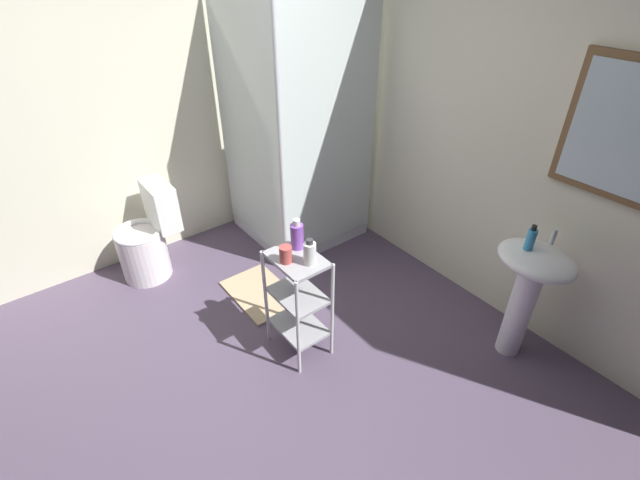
{
  "coord_description": "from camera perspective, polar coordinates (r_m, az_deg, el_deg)",
  "views": [
    {
      "loc": [
        1.65,
        -0.74,
        2.3
      ],
      "look_at": [
        -0.11,
        0.62,
        0.78
      ],
      "focal_mm": 25.06,
      "sensor_mm": 36.0,
      "label": 1
    }
  ],
  "objects": [
    {
      "name": "bath_mat",
      "position": [
        3.52,
        -7.63,
        -6.68
      ],
      "size": [
        0.6,
        0.4,
        0.02
      ],
      "primitive_type": "cube",
      "color": "tan",
      "rests_on": "ground_plane"
    },
    {
      "name": "storage_cart",
      "position": [
        2.81,
        -2.82,
        -7.26
      ],
      "size": [
        0.38,
        0.28,
        0.74
      ],
      "color": "silver",
      "rests_on": "ground_plane"
    },
    {
      "name": "shower_stall",
      "position": [
        3.91,
        -3.15,
        6.26
      ],
      "size": [
        0.92,
        0.92,
        2.0
      ],
      "color": "white",
      "rests_on": "ground_plane"
    },
    {
      "name": "lotion_bottle_white",
      "position": [
        2.53,
        -1.31,
        -1.67
      ],
      "size": [
        0.07,
        0.07,
        0.17
      ],
      "color": "white",
      "rests_on": "storage_cart"
    },
    {
      "name": "toilet",
      "position": [
        3.77,
        -21.13,
        -0.03
      ],
      "size": [
        0.37,
        0.49,
        0.76
      ],
      "color": "white",
      "rests_on": "ground_plane"
    },
    {
      "name": "sink_faucet",
      "position": [
        2.92,
        27.65,
        0.4
      ],
      "size": [
        0.03,
        0.03,
        0.1
      ],
      "primitive_type": "cylinder",
      "color": "silver",
      "rests_on": "pedestal_sink"
    },
    {
      "name": "conditioner_bottle_purple",
      "position": [
        2.66,
        -2.95,
        0.57
      ],
      "size": [
        0.08,
        0.08,
        0.2
      ],
      "color": "purple",
      "rests_on": "storage_cart"
    },
    {
      "name": "rinse_cup",
      "position": [
        2.56,
        -4.4,
        -1.84
      ],
      "size": [
        0.07,
        0.07,
        0.1
      ],
      "primitive_type": "cylinder",
      "color": "#B24742",
      "rests_on": "storage_cart"
    },
    {
      "name": "ground_plane",
      "position": [
        2.93,
        -8.66,
        -18.18
      ],
      "size": [
        4.2,
        4.2,
        0.02
      ],
      "primitive_type": "cube",
      "color": "#514358"
    },
    {
      "name": "wall_left",
      "position": [
        3.73,
        -25.47,
        14.76
      ],
      "size": [
        0.1,
        4.2,
        2.5
      ],
      "primitive_type": "cube",
      "color": "beige",
      "rests_on": "ground_plane"
    },
    {
      "name": "wall_back",
      "position": [
        3.24,
        19.48,
        13.56
      ],
      "size": [
        4.2,
        0.14,
        2.5
      ],
      "color": "beige",
      "rests_on": "ground_plane"
    },
    {
      "name": "pedestal_sink",
      "position": [
        2.97,
        25.15,
        -4.87
      ],
      "size": [
        0.46,
        0.37,
        0.81
      ],
      "color": "white",
      "rests_on": "ground_plane"
    },
    {
      "name": "hand_soap_bottle",
      "position": [
        2.8,
        25.31,
        0.14
      ],
      "size": [
        0.05,
        0.05,
        0.16
      ],
      "color": "#389ED1",
      "rests_on": "pedestal_sink"
    }
  ]
}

